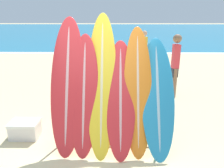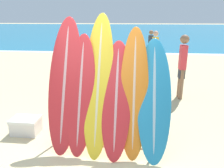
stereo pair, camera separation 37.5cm
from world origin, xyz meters
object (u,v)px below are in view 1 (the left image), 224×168
at_px(person_mid_beach, 138,45).
at_px(person_far_left, 175,63).
at_px(surfboard_slot_1, 84,94).
at_px(surfboard_slot_3, 121,98).
at_px(surfboard_slot_5, 158,97).
at_px(cooler_box, 25,129).
at_px(surfboard_rack, 111,121).
at_px(surfboard_slot_0, 67,84).
at_px(surfboard_slot_4, 138,90).
at_px(person_near_water, 144,48).
at_px(surfboard_slot_2, 102,82).

distance_m(person_mid_beach, person_far_left, 5.31).
relative_size(surfboard_slot_1, person_mid_beach, 1.23).
height_order(surfboard_slot_3, person_mid_beach, surfboard_slot_3).
height_order(surfboard_slot_5, cooler_box, surfboard_slot_5).
bearing_deg(surfboard_rack, surfboard_slot_3, -3.54).
bearing_deg(person_mid_beach, surfboard_slot_0, -91.18).
bearing_deg(surfboard_slot_3, surfboard_rack, 176.46).
height_order(person_far_left, cooler_box, person_far_left).
height_order(surfboard_slot_3, surfboard_slot_4, surfboard_slot_4).
height_order(surfboard_slot_1, cooler_box, surfboard_slot_1).
bearing_deg(person_near_water, surfboard_slot_1, 55.29).
bearing_deg(surfboard_slot_5, cooler_box, 174.10).
height_order(person_mid_beach, cooler_box, person_mid_beach).
bearing_deg(surfboard_rack, cooler_box, 171.15).
height_order(surfboard_rack, surfboard_slot_0, surfboard_slot_0).
xyz_separation_m(surfboard_slot_0, surfboard_slot_2, (0.60, 0.04, 0.03)).
bearing_deg(surfboard_slot_5, surfboard_slot_1, 179.62).
relative_size(surfboard_slot_1, surfboard_slot_5, 1.04).
relative_size(surfboard_slot_3, cooler_box, 3.43).
relative_size(surfboard_slot_1, person_near_water, 1.17).
relative_size(surfboard_rack, surfboard_slot_5, 0.99).
relative_size(surfboard_slot_0, person_near_water, 1.35).
xyz_separation_m(person_near_water, cooler_box, (-3.02, -5.93, -0.76)).
bearing_deg(surfboard_slot_3, surfboard_slot_0, 174.48).
relative_size(surfboard_slot_4, person_mid_beach, 1.30).
bearing_deg(surfboard_slot_5, person_far_left, 69.59).
bearing_deg(person_mid_beach, surfboard_slot_2, -87.09).
bearing_deg(person_near_water, surfboard_slot_0, 52.63).
bearing_deg(surfboard_slot_5, surfboard_slot_3, -178.56).
xyz_separation_m(surfboard_slot_1, person_far_left, (2.26, 2.65, -0.01)).
height_order(surfboard_slot_4, person_far_left, surfboard_slot_4).
height_order(surfboard_slot_2, person_mid_beach, surfboard_slot_2).
height_order(surfboard_slot_0, surfboard_slot_1, surfboard_slot_0).
xyz_separation_m(surfboard_slot_3, surfboard_slot_4, (0.30, 0.06, 0.12)).
bearing_deg(person_near_water, person_mid_beach, -106.05).
distance_m(surfboard_rack, surfboard_slot_4, 0.73).
relative_size(surfboard_slot_1, person_far_left, 1.10).
xyz_separation_m(surfboard_slot_4, person_far_left, (1.33, 2.62, -0.07)).
bearing_deg(cooler_box, surfboard_slot_0, -11.22).
height_order(surfboard_slot_4, surfboard_slot_5, surfboard_slot_4).
height_order(surfboard_slot_2, surfboard_slot_5, surfboard_slot_2).
distance_m(surfboard_slot_5, cooler_box, 2.62).
distance_m(surfboard_slot_4, person_mid_beach, 7.94).
bearing_deg(person_near_water, surfboard_slot_4, 63.47).
bearing_deg(surfboard_slot_0, person_near_water, 71.10).
bearing_deg(surfboard_slot_2, person_far_left, 52.47).
distance_m(surfboard_slot_1, surfboard_slot_3, 0.63).
xyz_separation_m(surfboard_rack, person_mid_beach, (1.26, 7.95, 0.40)).
distance_m(surfboard_rack, surfboard_slot_3, 0.48).
xyz_separation_m(surfboard_slot_1, person_mid_beach, (1.73, 7.93, -0.11)).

